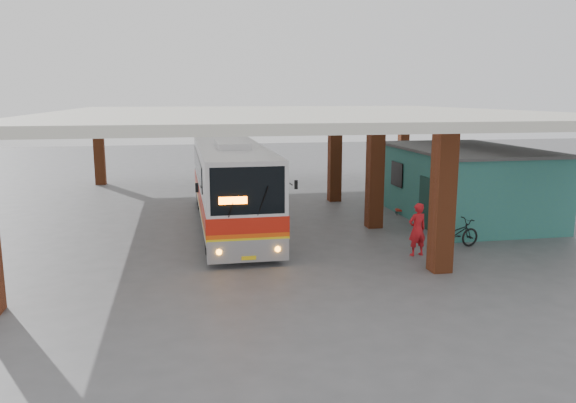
# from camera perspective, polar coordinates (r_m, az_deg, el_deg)

# --- Properties ---
(ground) EXTENTS (90.00, 90.00, 0.00)m
(ground) POSITION_cam_1_polar(r_m,az_deg,el_deg) (19.73, 3.34, -4.95)
(ground) COLOR #515154
(ground) RESTS_ON ground
(brick_columns) EXTENTS (20.10, 21.60, 4.35)m
(brick_columns) POSITION_cam_1_polar(r_m,az_deg,el_deg) (24.40, 3.75, 3.28)
(brick_columns) COLOR brown
(brick_columns) RESTS_ON ground
(canopy_roof) EXTENTS (21.00, 23.00, 0.30)m
(canopy_roof) POSITION_cam_1_polar(r_m,az_deg,el_deg) (25.46, 0.91, 8.86)
(canopy_roof) COLOR beige
(canopy_roof) RESTS_ON brick_columns
(shop_building) EXTENTS (5.20, 8.20, 3.11)m
(shop_building) POSITION_cam_1_polar(r_m,az_deg,el_deg) (25.79, 17.47, 1.84)
(shop_building) COLOR #2E7274
(shop_building) RESTS_ON ground
(coach_bus) EXTENTS (2.64, 12.34, 3.59)m
(coach_bus) POSITION_cam_1_polar(r_m,az_deg,el_deg) (23.17, -5.87, 1.87)
(coach_bus) COLOR silver
(coach_bus) RESTS_ON ground
(motorcycle) EXTENTS (2.09, 1.07, 1.05)m
(motorcycle) POSITION_cam_1_polar(r_m,az_deg,el_deg) (20.66, 16.58, -3.17)
(motorcycle) COLOR black
(motorcycle) RESTS_ON ground
(pedestrian) EXTENTS (0.73, 0.54, 1.80)m
(pedestrian) POSITION_cam_1_polar(r_m,az_deg,el_deg) (19.32, 12.99, -2.78)
(pedestrian) COLOR red
(pedestrian) RESTS_ON ground
(red_chair) EXTENTS (0.49, 0.49, 0.77)m
(red_chair) POSITION_cam_1_polar(r_m,az_deg,el_deg) (25.90, 11.54, -0.56)
(red_chair) COLOR red
(red_chair) RESTS_ON ground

